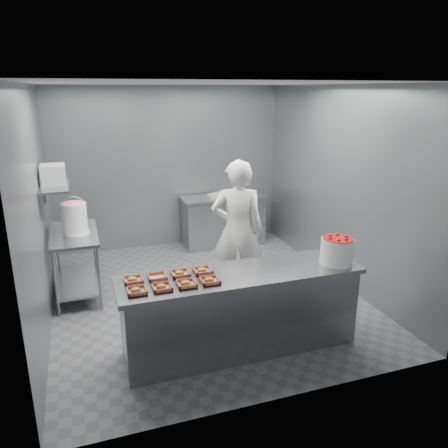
{
  "coord_description": "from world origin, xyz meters",
  "views": [
    {
      "loc": [
        -1.52,
        -5.28,
        2.74
      ],
      "look_at": [
        0.2,
        -0.2,
        1.07
      ],
      "focal_mm": 35.0,
      "sensor_mm": 36.0,
      "label": 1
    }
  ],
  "objects": [
    {
      "name": "appliance",
      "position": [
        -1.82,
        0.63,
        1.69
      ],
      "size": [
        0.3,
        0.34,
        0.25
      ],
      "primitive_type": "cube",
      "rotation": [
        0.0,
        0.0,
        0.01
      ],
      "color": "gray",
      "rests_on": "wall_shelf"
    },
    {
      "name": "wall_left",
      "position": [
        -2.0,
        0.0,
        1.4
      ],
      "size": [
        0.04,
        4.5,
        2.8
      ],
      "primitive_type": "cube",
      "color": "slate",
      "rests_on": "ground"
    },
    {
      "name": "service_counter",
      "position": [
        0.0,
        -1.35,
        0.45
      ],
      "size": [
        2.6,
        0.7,
        0.9
      ],
      "color": "slate",
      "rests_on": "ground"
    },
    {
      "name": "floor",
      "position": [
        0.0,
        0.0,
        0.0
      ],
      "size": [
        4.5,
        4.5,
        0.0
      ],
      "primitive_type": "plane",
      "color": "#4C4C51",
      "rests_on": "ground"
    },
    {
      "name": "tray_7",
      "position": [
        -0.38,
        -1.22,
        0.92
      ],
      "size": [
        0.19,
        0.18,
        0.06
      ],
      "color": "tan",
      "rests_on": "service_counter"
    },
    {
      "name": "rag",
      "position": [
        -1.6,
        1.02,
        0.91
      ],
      "size": [
        0.16,
        0.14,
        0.02
      ],
      "primitive_type": "cube",
      "rotation": [
        0.0,
        0.0,
        -0.19
      ],
      "color": "#CCB28C",
      "rests_on": "prep_table"
    },
    {
      "name": "wall_back",
      "position": [
        0.0,
        2.25,
        1.4
      ],
      "size": [
        4.0,
        0.04,
        2.8
      ],
      "primitive_type": "cube",
      "color": "slate",
      "rests_on": "ground"
    },
    {
      "name": "tray_5",
      "position": [
        -0.86,
        -1.22,
        0.92
      ],
      "size": [
        0.19,
        0.18,
        0.04
      ],
      "color": "tan",
      "rests_on": "service_counter"
    },
    {
      "name": "ceiling",
      "position": [
        0.0,
        0.0,
        2.8
      ],
      "size": [
        4.5,
        4.5,
        0.0
      ],
      "primitive_type": "plane",
      "rotation": [
        3.14,
        0.0,
        0.0
      ],
      "color": "white",
      "rests_on": "wall_back"
    },
    {
      "name": "worker",
      "position": [
        0.4,
        -0.16,
        0.95
      ],
      "size": [
        0.8,
        0.65,
        1.89
      ],
      "primitive_type": "imported",
      "rotation": [
        0.0,
        0.0,
        2.82
      ],
      "color": "silver",
      "rests_on": "ground"
    },
    {
      "name": "bucket_lid",
      "position": [
        -1.61,
        0.53,
        0.91
      ],
      "size": [
        0.38,
        0.38,
        0.02
      ],
      "primitive_type": "cylinder",
      "rotation": [
        0.0,
        0.0,
        0.22
      ],
      "color": "white",
      "rests_on": "prep_table"
    },
    {
      "name": "paper_stack",
      "position": [
        0.79,
        1.9,
        0.93
      ],
      "size": [
        0.35,
        0.29,
        0.06
      ],
      "primitive_type": "cube",
      "rotation": [
        0.0,
        0.0,
        0.25
      ],
      "color": "silver",
      "rests_on": "back_counter"
    },
    {
      "name": "wall_shelf",
      "position": [
        -1.82,
        0.6,
        1.55
      ],
      "size": [
        0.35,
        0.9,
        0.03
      ],
      "primitive_type": "cube",
      "color": "slate",
      "rests_on": "wall_left"
    },
    {
      "name": "tray_3",
      "position": [
        -0.38,
        -1.48,
        0.92
      ],
      "size": [
        0.19,
        0.18,
        0.06
      ],
      "color": "tan",
      "rests_on": "service_counter"
    },
    {
      "name": "strawberry_tub",
      "position": [
        1.08,
        -1.45,
        1.06
      ],
      "size": [
        0.36,
        0.36,
        0.29
      ],
      "color": "white",
      "rests_on": "service_counter"
    },
    {
      "name": "tray_1",
      "position": [
        -0.86,
        -1.48,
        0.92
      ],
      "size": [
        0.19,
        0.18,
        0.06
      ],
      "color": "tan",
      "rests_on": "service_counter"
    },
    {
      "name": "tray_6",
      "position": [
        -0.62,
        -1.22,
        0.92
      ],
      "size": [
        0.19,
        0.18,
        0.06
      ],
      "color": "tan",
      "rests_on": "service_counter"
    },
    {
      "name": "back_counter",
      "position": [
        0.9,
        1.9,
        0.45
      ],
      "size": [
        1.5,
        0.6,
        0.9
      ],
      "color": "slate",
      "rests_on": "ground"
    },
    {
      "name": "wall_right",
      "position": [
        2.0,
        0.0,
        1.4
      ],
      "size": [
        0.04,
        4.5,
        2.8
      ],
      "primitive_type": "cube",
      "color": "slate",
      "rests_on": "ground"
    },
    {
      "name": "tray_0",
      "position": [
        -1.1,
        -1.48,
        0.92
      ],
      "size": [
        0.19,
        0.18,
        0.06
      ],
      "color": "tan",
      "rests_on": "service_counter"
    },
    {
      "name": "tray_4",
      "position": [
        -1.1,
        -1.22,
        0.92
      ],
      "size": [
        0.19,
        0.18,
        0.06
      ],
      "color": "tan",
      "rests_on": "service_counter"
    },
    {
      "name": "tray_2",
      "position": [
        -0.62,
        -1.48,
        0.92
      ],
      "size": [
        0.19,
        0.18,
        0.06
      ],
      "color": "tan",
      "rests_on": "service_counter"
    },
    {
      "name": "prep_table",
      "position": [
        -1.65,
        0.6,
        0.59
      ],
      "size": [
        0.6,
        1.2,
        0.9
      ],
      "color": "slate",
      "rests_on": "ground"
    },
    {
      "name": "glaze_bucket",
      "position": [
        -1.62,
        0.55,
        1.12
      ],
      "size": [
        0.35,
        0.33,
        0.51
      ],
      "color": "white",
      "rests_on": "prep_table"
    }
  ]
}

